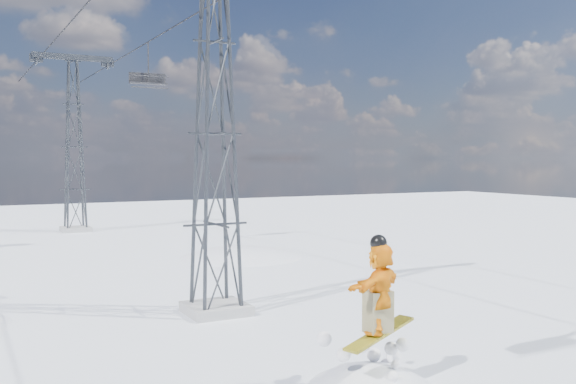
% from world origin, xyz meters
% --- Properties ---
extents(lift_tower_near, '(5.20, 1.80, 11.43)m').
position_xyz_m(lift_tower_near, '(0.80, 8.00, 5.47)').
color(lift_tower_near, '#999999').
rests_on(lift_tower_near, ground).
extents(lift_tower_far, '(5.20, 1.80, 11.43)m').
position_xyz_m(lift_tower_far, '(0.80, 33.00, 5.47)').
color(lift_tower_far, '#999999').
rests_on(lift_tower_far, ground).
extents(haul_cables, '(4.46, 51.00, 0.06)m').
position_xyz_m(haul_cables, '(0.80, 19.50, 10.85)').
color(haul_cables, black).
rests_on(haul_cables, ground).
extents(lift_chair_mid, '(1.96, 0.56, 2.43)m').
position_xyz_m(lift_chair_mid, '(3.00, 23.25, 8.90)').
color(lift_chair_mid, black).
rests_on(lift_chair_mid, ground).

